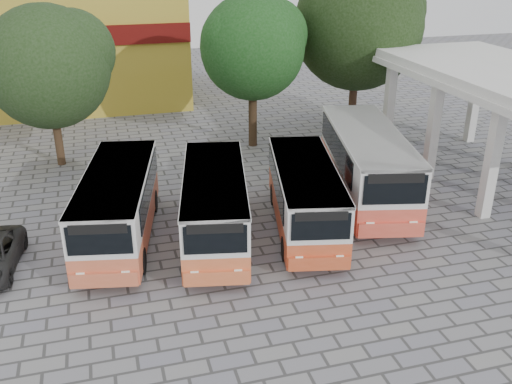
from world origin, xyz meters
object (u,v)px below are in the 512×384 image
object	(u,v)px
bus_far_left	(118,203)
bus_far_right	(367,161)
bus_centre_left	(215,203)
bus_centre_right	(305,194)

from	to	relation	value
bus_far_left	bus_far_right	distance (m)	10.69
bus_centre_left	bus_far_right	size ratio (longest dim) A/B	0.86
bus_far_left	bus_centre_left	bearing A→B (deg)	-3.69
bus_centre_right	bus_far_left	bearing A→B (deg)	-175.85
bus_far_left	bus_centre_left	xyz separation A→B (m)	(3.50, -0.94, -0.03)
bus_centre_left	bus_far_right	distance (m)	7.39
bus_centre_left	bus_centre_right	size ratio (longest dim) A/B	1.01
bus_far_left	bus_centre_right	world-z (taller)	bus_far_left
bus_far_left	bus_far_right	bearing A→B (deg)	16.28
bus_centre_right	bus_centre_left	bearing A→B (deg)	-169.04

